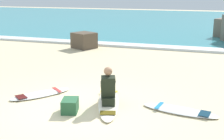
# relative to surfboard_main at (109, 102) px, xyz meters

# --- Properties ---
(ground_plane) EXTENTS (80.00, 80.00, 0.00)m
(ground_plane) POSITION_rel_surfboard_main_xyz_m (-0.62, -0.69, -0.04)
(ground_plane) COLOR beige
(sea) EXTENTS (80.00, 28.00, 0.10)m
(sea) POSITION_rel_surfboard_main_xyz_m (-0.62, 21.65, 0.01)
(sea) COLOR teal
(sea) RESTS_ON ground
(breaking_foam) EXTENTS (80.00, 0.90, 0.11)m
(breaking_foam) POSITION_rel_surfboard_main_xyz_m (-0.62, 7.95, 0.02)
(breaking_foam) COLOR white
(breaking_foam) RESTS_ON ground
(surfboard_main) EXTENTS (1.28, 2.56, 0.08)m
(surfboard_main) POSITION_rel_surfboard_main_xyz_m (0.00, 0.00, 0.00)
(surfboard_main) COLOR #EFE5C6
(surfboard_main) RESTS_ON ground
(surfer_seated) EXTENTS (0.56, 0.77, 0.95)m
(surfer_seated) POSITION_rel_surfboard_main_xyz_m (0.05, -0.18, 0.40)
(surfer_seated) COLOR black
(surfer_seated) RESTS_ON surfboard_main
(surfboard_spare_near) EXTENTS (1.44, 1.70, 0.08)m
(surfboard_spare_near) POSITION_rel_surfboard_main_xyz_m (-1.97, -0.04, 0.00)
(surfboard_spare_near) COLOR white
(surfboard_spare_near) RESTS_ON ground
(surfboard_spare_far) EXTENTS (1.88, 0.80, 0.08)m
(surfboard_spare_far) POSITION_rel_surfboard_main_xyz_m (1.80, -0.00, 0.00)
(surfboard_spare_far) COLOR white
(surfboard_spare_far) RESTS_ON ground
(shoreline_rock) EXTENTS (1.33, 1.29, 0.78)m
(shoreline_rock) POSITION_rel_surfboard_main_xyz_m (-3.66, 6.76, 0.36)
(shoreline_rock) COLOR brown
(shoreline_rock) RESTS_ON ground
(beach_bag) EXTENTS (0.48, 0.56, 0.32)m
(beach_bag) POSITION_rel_surfboard_main_xyz_m (-0.68, -0.84, 0.12)
(beach_bag) COLOR #285B38
(beach_bag) RESTS_ON ground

